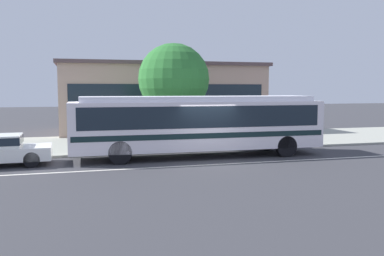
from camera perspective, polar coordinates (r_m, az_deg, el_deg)
name	(u,v)px	position (r m, az deg, el deg)	size (l,w,h in m)	color
ground_plane	(209,161)	(18.25, 2.37, -4.63)	(120.00, 120.00, 0.00)	#35353A
sidewalk_slab	(175,141)	(24.60, -2.41, -1.87)	(60.00, 8.00, 0.12)	#9A9C90
lane_stripe_center	(215,164)	(17.50, 3.17, -5.06)	(56.00, 0.16, 0.01)	silver
transit_bus	(199,122)	(19.26, 0.95, 0.88)	(11.75, 2.61, 2.85)	white
pedestrian_waiting_near_sign	(192,129)	(21.80, 0.01, -0.16)	(0.43, 0.43, 1.61)	#26364D
pedestrian_walking_along_curb	(220,126)	(23.11, 3.90, 0.22)	(0.44, 0.44, 1.66)	#6A5F59
bus_stop_sign	(264,115)	(22.43, 9.89, 1.73)	(0.17, 0.43, 2.58)	gray
street_tree_near_stop	(174,79)	(23.33, -2.55, 6.74)	(4.01, 4.01, 5.62)	brown
station_building	(159,98)	(31.48, -4.59, 4.22)	(14.68, 8.52, 5.03)	tan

